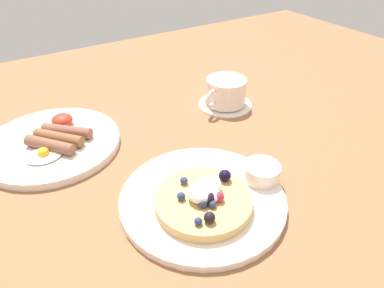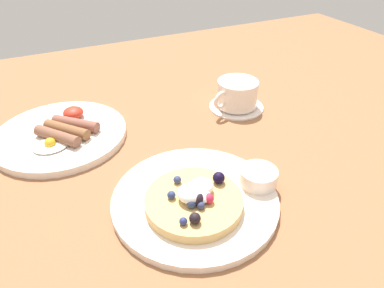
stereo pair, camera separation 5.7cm
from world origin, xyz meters
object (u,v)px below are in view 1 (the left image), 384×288
at_px(syrup_ramekin, 262,172).
at_px(coffee_cup, 226,91).
at_px(pancake_plate, 203,199).
at_px(coffee_saucer, 225,104).
at_px(breakfast_plate, 52,144).

height_order(syrup_ramekin, coffee_cup, coffee_cup).
relative_size(pancake_plate, coffee_cup, 2.18).
distance_m(syrup_ramekin, coffee_saucer, 0.27).
distance_m(syrup_ramekin, breakfast_plate, 0.39).
distance_m(pancake_plate, breakfast_plate, 0.31).
relative_size(pancake_plate, breakfast_plate, 1.00).
distance_m(pancake_plate, coffee_cup, 0.32).
relative_size(breakfast_plate, coffee_saucer, 2.09).
bearing_deg(coffee_saucer, syrup_ramekin, -114.69).
distance_m(pancake_plate, coffee_saucer, 0.32).
bearing_deg(coffee_saucer, coffee_cup, -161.20).
height_order(pancake_plate, coffee_saucer, pancake_plate).
bearing_deg(pancake_plate, coffee_cup, 47.09).
height_order(breakfast_plate, coffee_saucer, breakfast_plate).
bearing_deg(breakfast_plate, coffee_saucer, -6.40).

